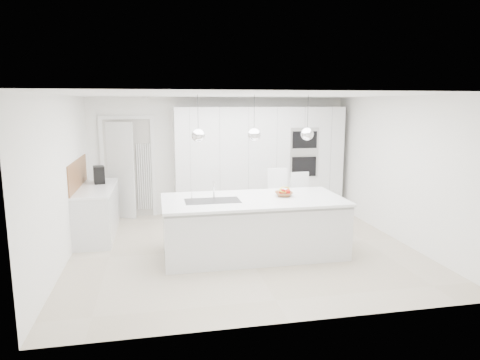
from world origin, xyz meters
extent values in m
plane|color=#BFB199|center=(0.00, 0.00, 0.00)|extent=(5.50, 5.50, 0.00)
plane|color=white|center=(0.00, 2.50, 1.25)|extent=(5.50, 0.00, 5.50)
plane|color=white|center=(-2.75, 0.00, 1.25)|extent=(0.00, 5.00, 5.00)
plane|color=white|center=(0.00, 0.00, 2.50)|extent=(5.50, 5.50, 0.00)
cube|color=silver|center=(0.80, 2.20, 1.15)|extent=(3.60, 0.60, 2.30)
cube|color=white|center=(-2.20, 2.42, 1.00)|extent=(0.76, 0.38, 2.00)
cube|color=silver|center=(-2.45, 1.20, 0.43)|extent=(0.60, 1.80, 0.86)
cube|color=white|center=(-2.45, 1.20, 0.88)|extent=(0.62, 1.82, 0.04)
cube|color=#935F36|center=(-2.74, 1.20, 1.15)|extent=(0.02, 1.80, 0.50)
cube|color=silver|center=(0.10, -0.30, 0.43)|extent=(2.80, 1.20, 0.86)
cube|color=white|center=(0.10, -0.25, 0.88)|extent=(2.84, 1.40, 0.04)
cylinder|color=white|center=(-0.50, -0.10, 1.05)|extent=(0.02, 0.02, 0.30)
sphere|color=white|center=(-0.75, -0.30, 1.90)|extent=(0.20, 0.20, 0.20)
sphere|color=white|center=(0.10, -0.30, 1.90)|extent=(0.20, 0.20, 0.20)
sphere|color=white|center=(0.95, -0.30, 1.90)|extent=(0.20, 0.20, 0.20)
imported|color=#935F36|center=(0.62, -0.20, 0.94)|extent=(0.34, 0.34, 0.07)
cube|color=black|center=(-2.43, 1.57, 1.06)|extent=(0.24, 0.33, 0.32)
sphere|color=red|center=(0.59, -0.19, 0.97)|extent=(0.08, 0.08, 0.08)
sphere|color=red|center=(0.68, -0.21, 0.97)|extent=(0.09, 0.09, 0.09)
sphere|color=red|center=(0.63, -0.13, 0.97)|extent=(0.08, 0.08, 0.08)
sphere|color=red|center=(0.60, -0.15, 0.97)|extent=(0.08, 0.08, 0.08)
torus|color=yellow|center=(0.62, -0.22, 1.01)|extent=(0.23, 0.17, 0.21)
camera|label=1|loc=(-1.38, -6.65, 2.37)|focal=32.00mm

